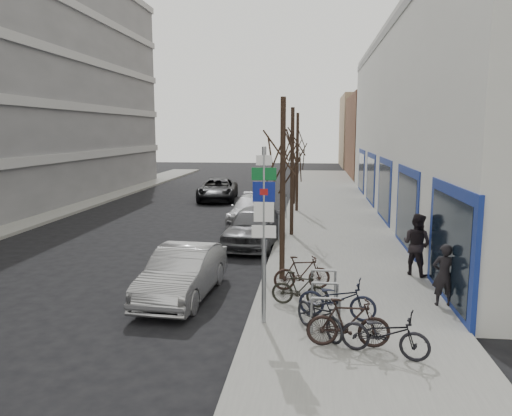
% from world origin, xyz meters
% --- Properties ---
extents(ground, '(120.00, 120.00, 0.00)m').
position_xyz_m(ground, '(0.00, 0.00, 0.00)').
color(ground, black).
rests_on(ground, ground).
extents(sidewalk_east, '(5.00, 70.00, 0.15)m').
position_xyz_m(sidewalk_east, '(4.50, 10.00, 0.07)').
color(sidewalk_east, slate).
rests_on(sidewalk_east, ground).
extents(brick_building_far, '(12.00, 14.00, 8.00)m').
position_xyz_m(brick_building_far, '(13.00, 40.00, 4.00)').
color(brick_building_far, brown).
rests_on(brick_building_far, ground).
extents(tan_building_far, '(13.00, 12.00, 9.00)m').
position_xyz_m(tan_building_far, '(13.50, 55.00, 4.50)').
color(tan_building_far, '#937A5B').
rests_on(tan_building_far, ground).
extents(highway_sign_pole, '(0.55, 0.10, 4.20)m').
position_xyz_m(highway_sign_pole, '(2.40, -0.01, 2.46)').
color(highway_sign_pole, gray).
rests_on(highway_sign_pole, ground).
extents(bike_rack, '(0.66, 2.26, 0.83)m').
position_xyz_m(bike_rack, '(3.80, 0.60, 0.66)').
color(bike_rack, gray).
rests_on(bike_rack, sidewalk_east).
extents(tree_near, '(1.80, 1.80, 5.50)m').
position_xyz_m(tree_near, '(2.60, 3.50, 4.10)').
color(tree_near, black).
rests_on(tree_near, ground).
extents(tree_mid, '(1.80, 1.80, 5.50)m').
position_xyz_m(tree_mid, '(2.60, 10.00, 4.10)').
color(tree_mid, black).
rests_on(tree_mid, ground).
extents(tree_far, '(1.80, 1.80, 5.50)m').
position_xyz_m(tree_far, '(2.60, 16.50, 4.10)').
color(tree_far, black).
rests_on(tree_far, ground).
extents(meter_front, '(0.10, 0.08, 1.27)m').
position_xyz_m(meter_front, '(2.15, 3.00, 0.92)').
color(meter_front, gray).
rests_on(meter_front, sidewalk_east).
extents(meter_mid, '(0.10, 0.08, 1.27)m').
position_xyz_m(meter_mid, '(2.15, 8.50, 0.92)').
color(meter_mid, gray).
rests_on(meter_mid, sidewalk_east).
extents(meter_back, '(0.10, 0.08, 1.27)m').
position_xyz_m(meter_back, '(2.15, 14.00, 0.92)').
color(meter_back, gray).
rests_on(meter_back, sidewalk_east).
extents(bike_near_left, '(1.38, 1.71, 1.04)m').
position_xyz_m(bike_near_left, '(3.67, -0.52, 0.67)').
color(bike_near_left, black).
rests_on(bike_near_left, sidewalk_east).
extents(bike_near_right, '(1.73, 0.53, 1.05)m').
position_xyz_m(bike_near_right, '(4.24, -1.12, 0.67)').
color(bike_near_right, black).
rests_on(bike_near_right, sidewalk_east).
extents(bike_mid_curb, '(1.92, 0.92, 1.12)m').
position_xyz_m(bike_mid_curb, '(4.09, 0.44, 0.71)').
color(bike_mid_curb, black).
rests_on(bike_mid_curb, sidewalk_east).
extents(bike_mid_inner, '(1.54, 0.74, 0.90)m').
position_xyz_m(bike_mid_inner, '(3.19, 1.21, 0.60)').
color(bike_mid_inner, black).
rests_on(bike_mid_inner, sidewalk_east).
extents(bike_far_curb, '(1.84, 1.07, 1.07)m').
position_xyz_m(bike_far_curb, '(4.93, -1.44, 0.69)').
color(bike_far_curb, black).
rests_on(bike_far_curb, sidewalk_east).
extents(bike_far_inner, '(1.69, 0.85, 0.98)m').
position_xyz_m(bike_far_inner, '(3.22, 2.51, 0.64)').
color(bike_far_inner, black).
rests_on(bike_far_inner, sidewalk_east).
extents(parked_car_front, '(1.75, 4.34, 1.40)m').
position_xyz_m(parked_car_front, '(-0.01, 1.90, 0.70)').
color(parked_car_front, '#9C9DA1').
rests_on(parked_car_front, ground).
extents(parked_car_mid, '(2.37, 4.82, 1.58)m').
position_xyz_m(parked_car_mid, '(1.18, 8.35, 0.79)').
color(parked_car_mid, '#47484C').
rests_on(parked_car_mid, ground).
extents(parked_car_back, '(2.10, 4.76, 1.36)m').
position_xyz_m(parked_car_back, '(0.50, 13.11, 0.68)').
color(parked_car_back, '#A8A9AE').
rests_on(parked_car_back, ground).
extents(lane_car, '(2.83, 5.36, 1.44)m').
position_xyz_m(lane_car, '(-2.74, 21.10, 0.72)').
color(lane_car, black).
rests_on(lane_car, ground).
extents(pedestrian_near, '(0.59, 0.39, 1.60)m').
position_xyz_m(pedestrian_near, '(6.80, 1.65, 0.95)').
color(pedestrian_near, black).
rests_on(pedestrian_near, sidewalk_east).
extents(pedestrian_far, '(0.85, 0.83, 1.93)m').
position_xyz_m(pedestrian_far, '(6.67, 4.40, 1.12)').
color(pedestrian_far, black).
rests_on(pedestrian_far, sidewalk_east).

